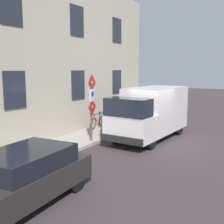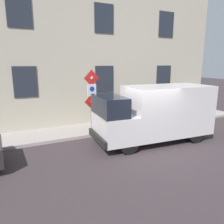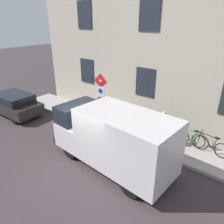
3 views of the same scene
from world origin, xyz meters
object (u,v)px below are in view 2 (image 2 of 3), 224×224
(delivery_van, at_px, (156,112))
(bicycle_red, at_px, (124,115))
(bicycle_green, at_px, (150,112))
(bicycle_blue, at_px, (137,113))
(pedestrian, at_px, (142,107))
(litter_bin, at_px, (116,120))
(bicycle_black, at_px, (161,111))
(sign_post_stacked, at_px, (92,95))

(delivery_van, distance_m, bicycle_red, 3.33)
(bicycle_green, height_order, bicycle_red, same)
(bicycle_blue, height_order, pedestrian, pedestrian)
(pedestrian, height_order, litter_bin, pedestrian)
(bicycle_red, bearing_deg, delivery_van, 82.89)
(bicycle_red, xyz_separation_m, pedestrian, (-0.72, -0.74, 0.56))
(delivery_van, relative_size, litter_bin, 6.05)
(bicycle_red, height_order, litter_bin, litter_bin)
(bicycle_black, xyz_separation_m, bicycle_green, (-0.00, 0.90, 0.00))
(sign_post_stacked, distance_m, bicycle_blue, 3.95)
(delivery_van, height_order, litter_bin, delivery_van)
(bicycle_black, xyz_separation_m, litter_bin, (-1.16, 3.82, 0.08))
(bicycle_green, xyz_separation_m, bicycle_red, (0.00, 1.80, 0.00))
(bicycle_black, bearing_deg, delivery_van, 55.85)
(bicycle_green, xyz_separation_m, litter_bin, (-1.16, 2.92, 0.08))
(bicycle_black, bearing_deg, bicycle_red, 7.83)
(bicycle_black, bearing_deg, bicycle_blue, 7.85)
(bicycle_red, relative_size, litter_bin, 1.91)
(delivery_van, distance_m, litter_bin, 2.38)
(bicycle_black, bearing_deg, pedestrian, 28.03)
(delivery_van, xyz_separation_m, pedestrian, (2.50, -0.93, -0.26))
(bicycle_green, relative_size, bicycle_blue, 1.00)
(bicycle_red, relative_size, pedestrian, 1.00)
(bicycle_green, bearing_deg, bicycle_blue, -4.74)
(bicycle_blue, distance_m, litter_bin, 2.33)
(delivery_van, xyz_separation_m, bicycle_green, (3.22, -1.99, -0.82))
(bicycle_black, bearing_deg, litter_bin, 24.73)
(bicycle_green, xyz_separation_m, bicycle_blue, (-0.00, 0.90, 0.00))
(litter_bin, bearing_deg, pedestrian, -76.69)
(bicycle_red, bearing_deg, bicycle_blue, 176.29)
(bicycle_green, relative_size, litter_bin, 1.91)
(bicycle_black, relative_size, litter_bin, 1.90)
(bicycle_red, bearing_deg, bicycle_black, 176.33)
(delivery_van, height_order, bicycle_blue, delivery_van)
(sign_post_stacked, xyz_separation_m, pedestrian, (0.59, -3.24, -0.95))
(bicycle_blue, xyz_separation_m, bicycle_red, (0.00, 0.90, 0.00))
(sign_post_stacked, relative_size, bicycle_black, 1.72)
(delivery_van, bearing_deg, pedestrian, -106.77)
(bicycle_black, bearing_deg, bicycle_green, 7.89)
(bicycle_red, bearing_deg, sign_post_stacked, 23.93)
(sign_post_stacked, bearing_deg, litter_bin, -83.91)
(bicycle_green, height_order, bicycle_blue, same)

